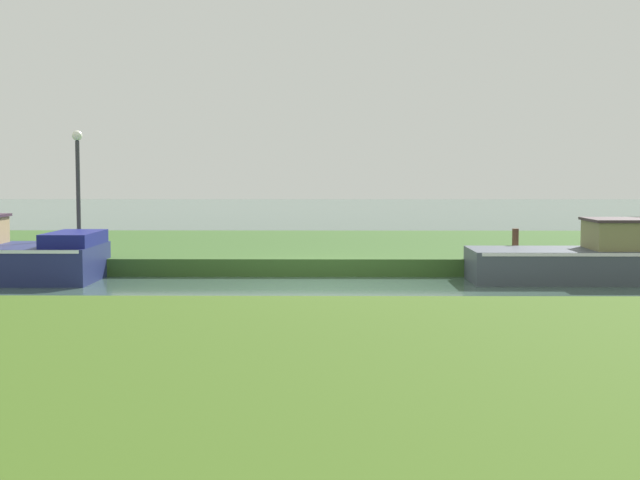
# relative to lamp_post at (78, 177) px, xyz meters

# --- Properties ---
(ground_plane) EXTENTS (120.00, 120.00, 0.00)m
(ground_plane) POSITION_rel_lamp_post_xyz_m (5.77, -2.93, -2.25)
(ground_plane) COLOR #3D564B
(riverbank_far) EXTENTS (72.00, 10.00, 0.40)m
(riverbank_far) POSITION_rel_lamp_post_xyz_m (5.77, 4.07, -2.05)
(riverbank_far) COLOR #325422
(riverbank_far) RESTS_ON ground_plane
(riverbank_near) EXTENTS (72.00, 10.00, 0.40)m
(riverbank_near) POSITION_rel_lamp_post_xyz_m (5.77, -11.93, -2.05)
(riverbank_near) COLOR #385518
(riverbank_near) RESTS_ON ground_plane
(lamp_post) EXTENTS (0.24, 0.24, 2.95)m
(lamp_post) POSITION_rel_lamp_post_xyz_m (0.00, 0.00, 0.00)
(lamp_post) COLOR #333338
(lamp_post) RESTS_ON riverbank_far
(mooring_post_near) EXTENTS (0.14, 0.14, 0.58)m
(mooring_post_near) POSITION_rel_lamp_post_xyz_m (11.94, -0.59, -1.56)
(mooring_post_near) COLOR #4D3F23
(mooring_post_near) RESTS_ON riverbank_far
(mooring_post_far) EXTENTS (0.15, 0.15, 0.68)m
(mooring_post_far) POSITION_rel_lamp_post_xyz_m (10.19, -0.59, -1.51)
(mooring_post_far) COLOR #4F3325
(mooring_post_far) RESTS_ON riverbank_far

